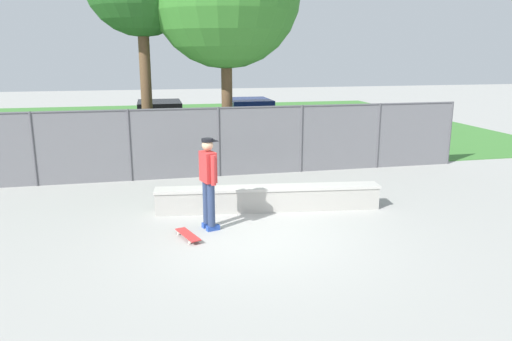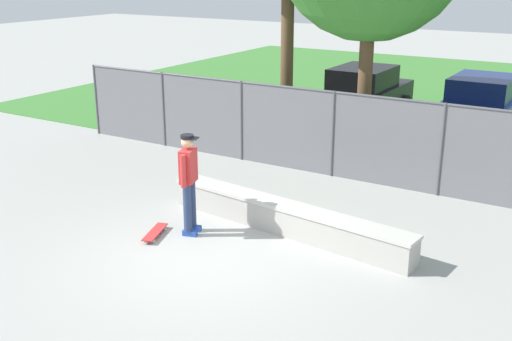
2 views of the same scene
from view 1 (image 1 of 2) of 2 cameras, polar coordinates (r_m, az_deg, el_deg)
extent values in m
plane|color=#9E9E99|center=(9.52, 0.07, -7.67)|extent=(80.00, 80.00, 0.00)
cube|color=#3D7A33|center=(24.16, -7.87, 5.23)|extent=(26.65, 20.00, 0.02)
cube|color=#A8A59E|center=(10.99, 1.44, -3.40)|extent=(4.99, 1.03, 0.49)
cube|color=beige|center=(10.91, 1.45, -2.02)|extent=(5.04, 1.08, 0.06)
cube|color=#2647A5|center=(10.04, -5.55, -6.28)|extent=(0.28, 0.18, 0.10)
cube|color=#2647A5|center=(9.85, -5.02, -6.66)|extent=(0.28, 0.18, 0.10)
cylinder|color=navy|center=(9.87, -5.77, -3.63)|extent=(0.15, 0.15, 0.88)
cylinder|color=navy|center=(9.68, -5.24, -3.97)|extent=(0.15, 0.15, 0.88)
cube|color=red|center=(9.58, -5.61, 0.43)|extent=(0.32, 0.43, 0.60)
cylinder|color=red|center=(9.81, -6.20, 0.60)|extent=(0.10, 0.10, 0.58)
cylinder|color=red|center=(9.37, -4.98, 0.01)|extent=(0.10, 0.10, 0.58)
sphere|color=tan|center=(9.50, -5.67, 2.96)|extent=(0.22, 0.22, 0.22)
cylinder|color=black|center=(9.48, -5.68, 3.55)|extent=(0.23, 0.23, 0.06)
cube|color=black|center=(9.54, -4.96, 3.47)|extent=(0.17, 0.23, 0.02)
cube|color=red|center=(9.48, -7.92, -7.39)|extent=(0.44, 0.82, 0.02)
cube|color=#B2B2B7|center=(9.25, -7.24, -8.02)|extent=(0.15, 0.10, 0.02)
cube|color=#B2B2B7|center=(9.72, -8.55, -6.98)|extent=(0.15, 0.10, 0.02)
cylinder|color=silver|center=(9.23, -7.72, -8.31)|extent=(0.05, 0.06, 0.05)
cylinder|color=silver|center=(9.29, -6.75, -8.12)|extent=(0.05, 0.06, 0.05)
cylinder|color=silver|center=(9.70, -9.01, -7.25)|extent=(0.05, 0.06, 0.05)
cylinder|color=silver|center=(9.76, -8.08, -7.09)|extent=(0.05, 0.06, 0.05)
cylinder|color=#4C4C51|center=(14.07, -24.44, 2.26)|extent=(0.07, 0.07, 1.98)
cylinder|color=#4C4C51|center=(13.76, -14.46, 2.83)|extent=(0.07, 0.07, 1.98)
cylinder|color=#4C4C51|center=(13.89, -4.34, 3.31)|extent=(0.07, 0.07, 1.98)
cylinder|color=#4C4C51|center=(14.44, 5.31, 3.68)|extent=(0.07, 0.07, 1.98)
cylinder|color=#4C4C51|center=(15.35, 14.04, 3.93)|extent=(0.07, 0.07, 1.98)
cylinder|color=#4C4C51|center=(16.58, 21.63, 4.06)|extent=(0.07, 0.07, 1.98)
cylinder|color=#4C4C51|center=(13.75, -4.41, 7.24)|extent=(14.65, 0.05, 0.05)
cube|color=slate|center=(13.89, -4.34, 3.31)|extent=(14.65, 0.01, 1.98)
cylinder|color=brown|center=(14.93, -12.60, 8.20)|extent=(0.32, 0.32, 4.28)
cylinder|color=brown|center=(14.62, -3.37, 6.89)|extent=(0.32, 0.32, 3.52)
cube|color=black|center=(19.31, -11.07, 5.02)|extent=(1.84, 4.22, 0.70)
cube|color=black|center=(19.07, -11.15, 6.95)|extent=(1.62, 2.12, 0.64)
cylinder|color=black|center=(20.65, -13.61, 4.45)|extent=(0.23, 0.64, 0.64)
cylinder|color=black|center=(20.68, -8.60, 4.69)|extent=(0.23, 0.64, 0.64)
cylinder|color=black|center=(18.08, -13.78, 3.19)|extent=(0.23, 0.64, 0.64)
cylinder|color=black|center=(18.11, -8.08, 3.47)|extent=(0.23, 0.64, 0.64)
cube|color=#233D9E|center=(19.89, -0.87, 5.51)|extent=(1.84, 4.22, 0.70)
cube|color=navy|center=(19.66, -0.79, 7.39)|extent=(1.62, 2.12, 0.64)
cylinder|color=black|center=(21.06, -3.97, 4.97)|extent=(0.23, 0.64, 0.64)
cylinder|color=black|center=(21.38, 0.83, 5.13)|extent=(0.23, 0.64, 0.64)
cylinder|color=black|center=(18.52, -2.82, 3.80)|extent=(0.23, 0.64, 0.64)
cylinder|color=black|center=(18.88, 2.59, 4.00)|extent=(0.23, 0.64, 0.64)
camera|label=2|loc=(7.60, 71.52, 13.36)|focal=43.41mm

